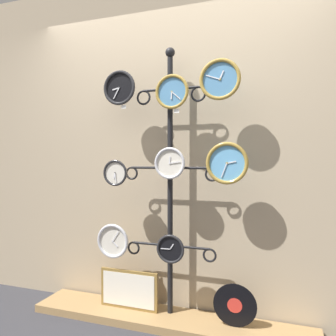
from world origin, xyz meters
TOP-DOWN VIEW (x-y plane):
  - shop_wall at (0.00, 0.57)m, footprint 4.40×0.04m
  - low_shelf at (0.00, 0.35)m, footprint 2.20×0.36m
  - display_stand at (0.00, 0.41)m, footprint 0.77×0.35m
  - clock_top_left at (-0.39, 0.33)m, footprint 0.27×0.04m
  - clock_top_center at (0.04, 0.33)m, footprint 0.26×0.04m
  - clock_top_right at (0.40, 0.32)m, footprint 0.29×0.04m
  - clock_middle_left at (-0.42, 0.31)m, footprint 0.21×0.04m
  - clock_middle_center at (0.03, 0.32)m, footprint 0.24×0.04m
  - clock_middle_right at (0.45, 0.32)m, footprint 0.30×0.04m
  - clock_bottom_left at (-0.46, 0.33)m, footprint 0.28×0.04m
  - clock_bottom_center at (0.04, 0.31)m, footprint 0.22×0.04m
  - vinyl_record at (0.51, 0.35)m, footprint 0.31×0.01m
  - picture_frame at (-0.34, 0.36)m, footprint 0.49×0.02m
  - price_tag_upper at (-0.36, 0.33)m, footprint 0.04×0.00m
  - price_tag_mid at (0.08, 0.33)m, footprint 0.04×0.00m

SIDE VIEW (x-z plane):
  - low_shelf at x=0.00m, z-range 0.00..0.06m
  - picture_frame at x=-0.34m, z-range 0.06..0.37m
  - vinyl_record at x=0.51m, z-range 0.06..0.37m
  - clock_bottom_center at x=0.04m, z-range 0.48..0.70m
  - clock_bottom_left at x=-0.46m, z-range 0.47..0.75m
  - display_stand at x=0.00m, z-range -0.25..1.87m
  - clock_middle_left at x=-0.42m, z-range 1.05..1.26m
  - clock_middle_center at x=0.03m, z-range 1.11..1.35m
  - clock_middle_right at x=0.45m, z-range 1.08..1.39m
  - shop_wall at x=0.00m, z-range 0.00..2.80m
  - price_tag_mid at x=0.08m, z-range 1.61..1.64m
  - price_tag_upper at x=-0.36m, z-range 1.66..1.69m
  - clock_top_center at x=0.04m, z-range 1.64..1.89m
  - clock_top_right at x=0.40m, z-range 1.68..1.97m
  - clock_top_left at x=-0.39m, z-range 1.69..1.96m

